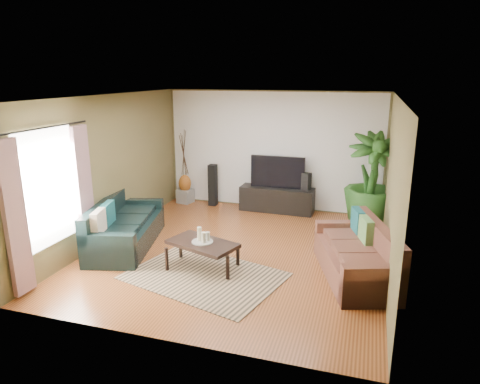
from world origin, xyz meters
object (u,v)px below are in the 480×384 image
at_px(pedestal, 185,196).
at_px(side_table, 137,218).
at_px(coffee_table, 203,255).
at_px(vase, 185,183).
at_px(speaker_left, 213,185).
at_px(speaker_right, 306,194).
at_px(tv_stand, 277,199).
at_px(television, 278,172).
at_px(sofa_right, 355,251).
at_px(sofa_left, 126,224).
at_px(potted_plant, 372,180).

distance_m(pedestal, side_table, 2.07).
bearing_deg(pedestal, coffee_table, -61.61).
relative_size(vase, side_table, 0.84).
relative_size(speaker_left, vase, 2.34).
height_order(speaker_right, pedestal, speaker_right).
bearing_deg(tv_stand, coffee_table, -97.49).
relative_size(tv_stand, speaker_right, 1.78).
distance_m(speaker_right, pedestal, 2.96).
height_order(television, speaker_left, television).
bearing_deg(coffee_table, side_table, 166.23).
xyz_separation_m(sofa_right, vase, (-4.14, 2.89, 0.06)).
bearing_deg(speaker_right, sofa_left, -118.01).
xyz_separation_m(coffee_table, tv_stand, (0.51, 3.29, 0.05)).
distance_m(television, vase, 2.33).
bearing_deg(television, tv_stand, 180.00).
bearing_deg(sofa_right, television, -165.72).
height_order(sofa_right, potted_plant, potted_plant).
bearing_deg(speaker_right, potted_plant, 2.81).
relative_size(speaker_left, side_table, 1.97).
bearing_deg(speaker_left, pedestal, -178.97).
xyz_separation_m(coffee_table, speaker_right, (1.16, 3.29, 0.24)).
height_order(speaker_left, side_table, speaker_left).
height_order(coffee_table, speaker_right, speaker_right).
height_order(sofa_right, pedestal, sofa_right).
bearing_deg(side_table, sofa_right, -10.91).
distance_m(sofa_right, vase, 5.05).
relative_size(tv_stand, speaker_left, 1.69).
bearing_deg(side_table, television, 40.31).
xyz_separation_m(speaker_left, vase, (-0.73, 0.00, -0.01)).
height_order(sofa_left, television, television).
relative_size(speaker_right, side_table, 1.87).
xyz_separation_m(television, potted_plant, (2.03, -0.36, 0.05)).
height_order(pedestal, side_table, side_table).
xyz_separation_m(sofa_left, television, (2.20, 2.82, 0.49)).
distance_m(sofa_right, tv_stand, 3.43).
relative_size(television, vase, 2.90).
relative_size(tv_stand, side_table, 3.33).
bearing_deg(tv_stand, side_table, -138.39).
xyz_separation_m(potted_plant, vase, (-4.32, 0.36, -0.49)).
bearing_deg(sofa_left, pedestal, -12.20).
height_order(sofa_left, sofa_right, same).
relative_size(pedestal, vase, 0.78).
relative_size(sofa_left, tv_stand, 1.27).
bearing_deg(sofa_right, coffee_table, -98.66).
distance_m(sofa_left, potted_plant, 4.92).
bearing_deg(sofa_left, side_table, 3.25).
distance_m(tv_stand, potted_plant, 2.17).
relative_size(sofa_left, potted_plant, 1.10).
height_order(sofa_left, speaker_left, speaker_left).
xyz_separation_m(television, side_table, (-2.43, -2.06, -0.67)).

